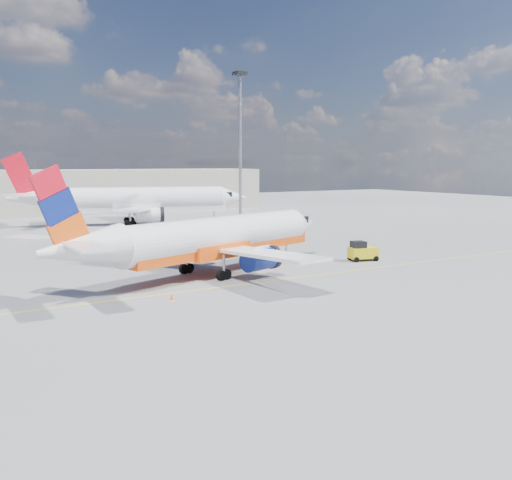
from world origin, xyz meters
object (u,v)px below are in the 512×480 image
second_jet (136,201)px  gse_tug (362,251)px  traffic_cone (172,297)px  main_jet (212,238)px

second_jet → gse_tug: second_jet is taller
second_jet → traffic_cone: bearing=-90.0°
main_jet → second_jet: 41.48m
main_jet → traffic_cone: main_jet is taller
main_jet → second_jet: second_jet is taller
gse_tug → traffic_cone: size_ratio=5.76×
gse_tug → main_jet: bearing=-169.7°
gse_tug → traffic_cone: 22.42m
main_jet → second_jet: bearing=60.8°
gse_tug → traffic_cone: (-21.71, -5.56, -0.64)m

